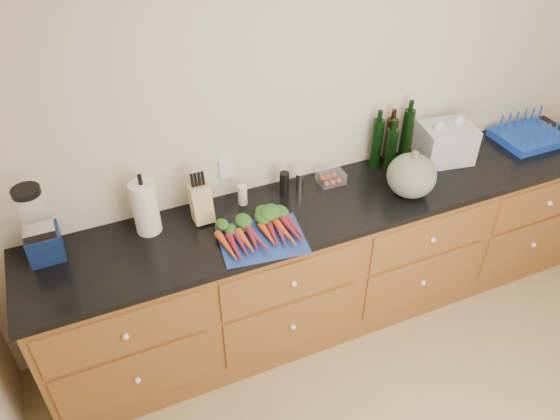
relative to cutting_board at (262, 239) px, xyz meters
name	(u,v)px	position (x,y,z in m)	size (l,w,h in m)	color
wall_back	(320,118)	(0.57, 0.48, 0.35)	(4.10, 0.05, 2.60)	beige
cabinets	(337,260)	(0.57, 0.16, -0.50)	(3.60, 0.64, 0.90)	brown
countertop	(342,201)	(0.57, 0.16, -0.03)	(3.64, 0.62, 0.04)	black
cutting_board	(262,239)	(0.00, 0.00, 0.00)	(0.44, 0.33, 0.01)	navy
carrots	(259,230)	(0.00, 0.04, 0.03)	(0.42, 0.31, 0.06)	#DB4E19
squash	(412,176)	(0.95, 0.05, 0.12)	(0.28, 0.28, 0.26)	#576453
blender_appliance	(39,228)	(-1.04, 0.32, 0.18)	(0.17, 0.17, 0.42)	#101E4B
paper_towel	(145,208)	(-0.52, 0.32, 0.15)	(0.13, 0.13, 0.30)	white
knife_block	(201,203)	(-0.23, 0.30, 0.10)	(0.11, 0.11, 0.21)	tan
grinder_salt	(243,195)	(0.02, 0.34, 0.05)	(0.05, 0.05, 0.12)	silver
grinder_pepper	(284,183)	(0.28, 0.34, 0.06)	(0.06, 0.06, 0.14)	black
canister_chrome	(300,181)	(0.38, 0.34, 0.05)	(0.05, 0.05, 0.11)	silver
tomato_box	(331,177)	(0.58, 0.33, 0.03)	(0.15, 0.12, 0.07)	white
bottles	(391,142)	(1.01, 0.37, 0.15)	(0.29, 0.15, 0.34)	black
grocery_bag	(445,143)	(1.36, 0.28, 0.11)	(0.32, 0.26, 0.23)	silver
dish_rack	(529,135)	(2.02, 0.24, 0.04)	(0.42, 0.34, 0.17)	#143DB6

